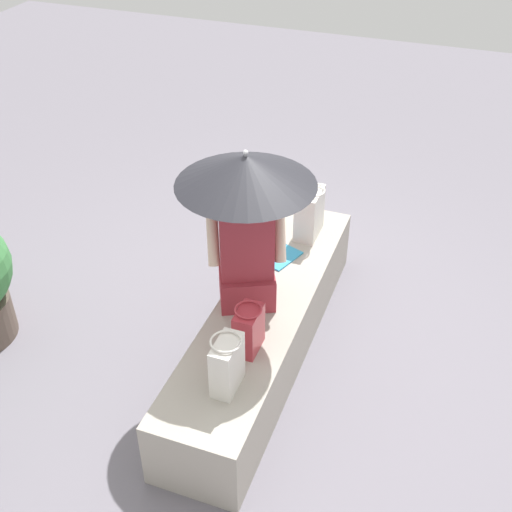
{
  "coord_description": "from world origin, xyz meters",
  "views": [
    {
      "loc": [
        -3.03,
        -1.05,
        3.12
      ],
      "look_at": [
        -0.02,
        0.05,
        0.8
      ],
      "focal_mm": 45.68,
      "sensor_mm": 36.0,
      "label": 1
    }
  ],
  "objects": [
    {
      "name": "ground_plane",
      "position": [
        0.0,
        0.0,
        0.0
      ],
      "size": [
        14.0,
        14.0,
        0.0
      ],
      "primitive_type": "plane",
      "color": "slate"
    },
    {
      "name": "parasol",
      "position": [
        -0.09,
        0.09,
        1.42
      ],
      "size": [
        0.8,
        0.8,
        1.09
      ],
      "color": "#B7B7BC",
      "rests_on": "stone_bench"
    },
    {
      "name": "tote_bag_canvas",
      "position": [
        -0.76,
        -0.05,
        0.62
      ],
      "size": [
        0.23,
        0.17,
        0.34
      ],
      "color": "silver",
      "rests_on": "stone_bench"
    },
    {
      "name": "handbag_black",
      "position": [
        0.83,
        -0.04,
        0.64
      ],
      "size": [
        0.28,
        0.21,
        0.38
      ],
      "color": "silver",
      "rests_on": "stone_bench"
    },
    {
      "name": "stone_bench",
      "position": [
        0.0,
        0.0,
        0.23
      ],
      "size": [
        2.39,
        0.55,
        0.45
      ],
      "primitive_type": "cube",
      "color": "#A8A093",
      "rests_on": "ground"
    },
    {
      "name": "magazine",
      "position": [
        0.49,
        0.06,
        0.46
      ],
      "size": [
        0.33,
        0.28,
        0.01
      ],
      "primitive_type": "cube",
      "rotation": [
        0.0,
        0.0,
        -0.35
      ],
      "color": "#339ED1",
      "rests_on": "stone_bench"
    },
    {
      "name": "shoulder_bag_spare",
      "position": [
        -0.44,
        -0.06,
        0.6
      ],
      "size": [
        0.21,
        0.16,
        0.3
      ],
      "color": "#B2333D",
      "rests_on": "stone_bench"
    },
    {
      "name": "person_seated",
      "position": [
        -0.03,
        0.11,
        0.84
      ],
      "size": [
        0.4,
        0.51,
        0.9
      ],
      "color": "#992D38",
      "rests_on": "stone_bench"
    }
  ]
}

